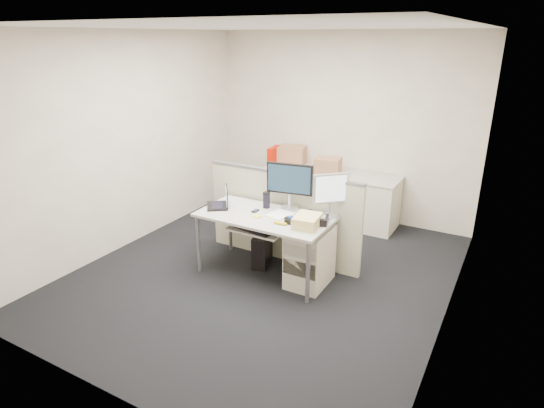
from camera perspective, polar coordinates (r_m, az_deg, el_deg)
The scene contains 29 objects.
floor at distance 5.40m, azimuth -0.91°, elevation -8.68°, with size 4.00×4.50×0.01m, color black.
ceiling at distance 4.72m, azimuth -1.11°, elevation 21.37°, with size 4.00×4.50×0.01m, color white.
wall_back at distance 6.88m, azimuth 8.61°, elevation 9.53°, with size 4.00×0.02×2.70m, color beige.
wall_front at distance 3.26m, azimuth -21.39°, elevation -4.02°, with size 4.00×0.02×2.70m, color beige.
wall_left at distance 6.12m, azimuth -17.55°, elevation 7.48°, with size 0.02×4.50×2.70m, color beige.
wall_right at distance 4.29m, azimuth 22.78°, elevation 1.53°, with size 0.02×4.50×2.70m, color beige.
desk at distance 5.11m, azimuth -0.95°, elevation -2.10°, with size 1.50×0.75×0.73m.
keyboard_tray at distance 4.99m, azimuth -1.99°, elevation -3.26°, with size 0.62×0.32×0.02m, color beige.
drawer_pedestal at distance 5.06m, azimuth 4.78°, elevation -6.62°, with size 0.40×0.55×0.65m, color beige.
cubicle_partition at distance 5.51m, azimuth 1.38°, elevation -1.66°, with size 2.00×0.06×1.10m, color #B2AE93.
back_counter at distance 6.85m, azimuth 7.21°, elevation 0.95°, with size 2.00×0.60×0.72m, color beige.
monitor_main at distance 5.19m, azimuth 2.24°, elevation 2.21°, with size 0.54×0.21×0.54m, color black.
monitor_small at distance 5.00m, azimuth 7.33°, elevation 1.03°, with size 0.40×0.20×0.49m, color #B7B7BC.
laptop at distance 5.34m, azimuth -6.92°, elevation 0.85°, with size 0.31×0.24×0.24m, color black.
trackball at distance 4.88m, azimuth 2.30°, elevation -2.07°, with size 0.13×0.13×0.05m, color black.
desk_phone at distance 4.89m, azimuth 5.61°, elevation -1.97°, with size 0.24×0.20×0.08m, color black.
paper_stack at distance 5.09m, azimuth 1.00°, elevation -1.34°, with size 0.22×0.28×0.01m, color silver.
sticky_pad at distance 5.04m, azimuth -1.90°, elevation -1.54°, with size 0.08×0.08×0.01m, color yellow.
travel_mug at distance 5.28m, azimuth -0.70°, elevation 0.44°, with size 0.08×0.08×0.18m, color black.
banana at distance 4.83m, azimuth 1.02°, elevation -2.40°, with size 0.16×0.04×0.04m, color gold.
cellphone at distance 5.19m, azimuth -2.11°, elevation -0.87°, with size 0.05×0.10×0.01m, color black.
manila_folders at distance 4.79m, azimuth 4.44°, elevation -2.14°, with size 0.25×0.32×0.12m, color #DEC87A.
keyboard at distance 4.95m, azimuth -2.33°, elevation -3.15°, with size 0.47×0.17×0.03m, color black.
pc_tower_desk at distance 5.53m, azimuth -1.23°, elevation -5.60°, with size 0.17×0.42×0.39m, color black.
pc_tower_spare_dark at distance 7.60m, azimuth -2.69°, elevation 1.91°, with size 0.18×0.46×0.43m, color black.
pc_tower_spare_silver at distance 7.21m, azimuth -3.35°, elevation 0.67°, with size 0.16×0.41×0.38m, color #B7B7BC.
cardboard_box_left at distance 7.08m, azimuth 2.51°, elevation 6.07°, with size 0.40×0.30×0.30m, color #B17959.
cardboard_box_right at distance 6.59m, azimuth 7.00°, elevation 4.67°, with size 0.36×0.28×0.26m, color #B17959.
red_binder at distance 6.98m, azimuth 0.21°, elevation 5.93°, with size 0.08×0.33×0.31m, color #B71300.
Camera 1 is at (2.38, -4.08, 2.62)m, focal length 30.00 mm.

